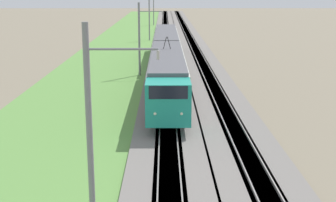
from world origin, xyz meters
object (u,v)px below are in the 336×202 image
Objects in this scene: catenary_mast_mid at (140,39)px; passenger_train at (167,55)px; catenary_mast_near at (91,135)px; catenary_mast_distant at (154,8)px; catenary_mast_far at (150,16)px.

passenger_train is at bearing -100.04° from catenary_mast_mid.
catenary_mast_near is at bearing 179.99° from catenary_mast_mid.
catenary_mast_near is at bearing -180.00° from catenary_mast_distant.
catenary_mast_near is 99.11m from catenary_mast_distant.
catenary_mast_far is at bearing 0.01° from catenary_mast_mid.
catenary_mast_mid is at bearing -0.01° from catenary_mast_near.
catenary_mast_distant is (66.07, 0.00, 0.31)m from catenary_mast_mid.
catenary_mast_near is 0.98× the size of catenary_mast_far.
catenary_mast_mid is 0.93× the size of catenary_mast_far.
catenary_mast_distant is at bearing 0.00° from catenary_mast_near.
catenary_mast_far is (66.07, 0.00, 0.06)m from catenary_mast_near.
catenary_mast_near is 0.98× the size of catenary_mast_distant.
catenary_mast_distant is at bearing 0.00° from catenary_mast_mid.
catenary_mast_far is 33.04m from catenary_mast_distant.
catenary_mast_distant is at bearing 0.00° from catenary_mast_far.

